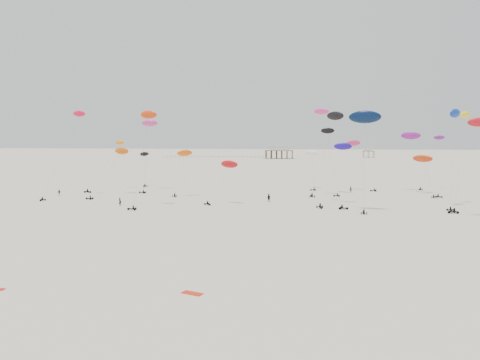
% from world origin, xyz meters
% --- Properties ---
extents(ground_plane, '(900.00, 900.00, 0.00)m').
position_xyz_m(ground_plane, '(0.00, 200.00, 0.00)').
color(ground_plane, beige).
extents(pavilion_main, '(21.00, 13.00, 9.80)m').
position_xyz_m(pavilion_main, '(-10.00, 350.00, 4.22)').
color(pavilion_main, brown).
rests_on(pavilion_main, ground).
extents(pavilion_small, '(9.00, 7.00, 8.00)m').
position_xyz_m(pavilion_small, '(60.00, 380.00, 3.49)').
color(pavilion_small, brown).
rests_on(pavilion_small, ground).
extents(pier_fence, '(80.20, 0.20, 1.50)m').
position_xyz_m(pier_fence, '(-62.00, 350.00, 0.77)').
color(pier_fence, black).
rests_on(pier_fence, ground).
extents(rig_0, '(8.38, 10.55, 15.80)m').
position_xyz_m(rig_0, '(20.47, 103.07, 9.64)').
color(rig_0, black).
rests_on(rig_0, ground).
extents(rig_1, '(8.13, 5.51, 16.89)m').
position_xyz_m(rig_1, '(51.31, 141.82, 10.39)').
color(rig_1, black).
rests_on(rig_1, ground).
extents(rig_2, '(7.77, 4.17, 24.01)m').
position_xyz_m(rig_2, '(18.02, 120.70, 18.85)').
color(rig_2, black).
rests_on(rig_2, ground).
extents(rig_3, '(3.19, 5.45, 11.36)m').
position_xyz_m(rig_3, '(-38.92, 136.71, 5.99)').
color(rig_3, black).
rests_on(rig_3, ground).
extents(rig_4, '(5.69, 4.70, 12.85)m').
position_xyz_m(rig_4, '(-19.55, 113.14, 9.12)').
color(rig_4, black).
rests_on(rig_4, ground).
extents(rig_5, '(4.80, 9.07, 22.43)m').
position_xyz_m(rig_5, '(46.18, 102.45, 17.72)').
color(rig_5, black).
rests_on(rig_5, ground).
extents(rig_6, '(8.25, 5.78, 10.87)m').
position_xyz_m(rig_6, '(-5.47, 100.80, 7.93)').
color(rig_6, black).
rests_on(rig_6, ground).
extents(rig_7, '(7.82, 14.16, 18.39)m').
position_xyz_m(rig_7, '(-46.77, 123.22, 7.10)').
color(rig_7, black).
rests_on(rig_7, ground).
extents(rig_8, '(9.87, 11.57, 23.68)m').
position_xyz_m(rig_8, '(20.11, 123.97, 18.45)').
color(rig_8, black).
rests_on(rig_8, ground).
extents(rig_9, '(4.78, 8.64, 12.50)m').
position_xyz_m(rig_9, '(14.87, 138.43, 9.23)').
color(rig_9, black).
rests_on(rig_9, ground).
extents(rig_10, '(7.17, 14.78, 16.83)m').
position_xyz_m(rig_10, '(-38.66, 113.67, 9.83)').
color(rig_10, black).
rests_on(rig_10, ground).
extents(rig_11, '(6.06, 13.12, 20.19)m').
position_xyz_m(rig_11, '(20.05, 102.76, 9.74)').
color(rig_11, black).
rests_on(rig_11, ground).
extents(rig_12, '(9.39, 4.19, 15.46)m').
position_xyz_m(rig_12, '(28.21, 135.12, 11.65)').
color(rig_12, black).
rests_on(rig_12, ground).
extents(rig_13, '(4.98, 11.56, 22.03)m').
position_xyz_m(rig_13, '(-33.79, 126.58, 16.70)').
color(rig_13, black).
rests_on(rig_13, ground).
extents(rig_14, '(8.75, 17.94, 21.58)m').
position_xyz_m(rig_14, '(44.16, 134.73, 14.78)').
color(rig_14, black).
rests_on(rig_14, ground).
extents(rig_15, '(7.11, 6.07, 21.87)m').
position_xyz_m(rig_15, '(25.77, 93.55, 18.75)').
color(rig_15, black).
rests_on(rig_15, ground).
extents(rig_16, '(6.18, 14.44, 13.71)m').
position_xyz_m(rig_16, '(46.21, 130.38, 9.01)').
color(rig_16, black).
rests_on(rig_16, ground).
extents(rig_18, '(8.72, 16.46, 24.62)m').
position_xyz_m(rig_18, '(47.77, 102.62, 13.05)').
color(rig_18, black).
rests_on(rig_18, ground).
extents(rig_19, '(6.72, 14.91, 24.96)m').
position_xyz_m(rig_19, '(-49.33, 108.79, 16.54)').
color(rig_19, black).
rests_on(rig_19, ground).
extents(rig_20, '(5.31, 8.17, 22.14)m').
position_xyz_m(rig_20, '(-22.55, 92.89, 15.87)').
color(rig_20, black).
rests_on(rig_20, ground).
extents(spectator_0, '(0.99, 0.90, 2.24)m').
position_xyz_m(spectator_0, '(-29.33, 94.24, 0.00)').
color(spectator_0, black).
rests_on(spectator_0, ground).
extents(spectator_1, '(1.28, 0.99, 2.30)m').
position_xyz_m(spectator_1, '(4.43, 106.38, 0.00)').
color(spectator_1, black).
rests_on(spectator_1, ground).
extents(spectator_2, '(1.17, 0.68, 1.93)m').
position_xyz_m(spectator_2, '(-53.98, 110.51, 0.00)').
color(spectator_2, black).
rests_on(spectator_2, ground).
extents(spectator_3, '(0.74, 0.52, 2.00)m').
position_xyz_m(spectator_3, '(26.17, 130.58, 0.00)').
color(spectator_3, black).
rests_on(spectator_3, ground).
extents(grounded_kite_a, '(2.37, 1.59, 0.08)m').
position_xyz_m(grounded_kite_a, '(2.99, 36.64, 0.00)').
color(grounded_kite_a, red).
rests_on(grounded_kite_a, ground).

